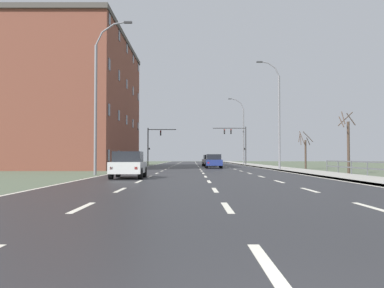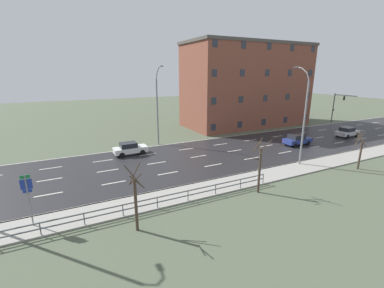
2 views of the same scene
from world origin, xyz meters
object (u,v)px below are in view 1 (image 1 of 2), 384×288
Objects in this scene: car_near_left at (212,161)px; brick_building at (79,103)px; car_far_left at (208,160)px; car_distant at (127,165)px; street_lamp_left_bank at (96,99)px; traffic_signal_left at (151,141)px; street_lamp_midground at (276,116)px; traffic_signal_right at (236,138)px; street_lamp_distant at (241,132)px.

brick_building reaches higher than car_near_left.
car_distant is (-6.10, -33.49, 0.00)m from car_far_left.
street_lamp_left_bank reaches higher than traffic_signal_left.
street_lamp_midground reaches higher than traffic_signal_right.
street_lamp_distant is 42.22m from street_lamp_left_bank.
traffic_signal_left is (-13.67, -1.15, -0.42)m from traffic_signal_right.
street_lamp_left_bank is at bearing 119.82° from car_distant.
traffic_signal_left reaches higher than car_far_left.
street_lamp_midground reaches higher than car_near_left.
street_lamp_distant is 1.46m from traffic_signal_right.
car_distant is (-6.10, -22.31, 0.00)m from car_near_left.
street_lamp_midground is 9.65m from car_near_left.
street_lamp_distant is at bearing 41.85° from brick_building.
street_lamp_midground is 0.98× the size of street_lamp_left_bank.
car_distant is at bearing -86.58° from traffic_signal_left.
car_far_left is (8.99, 28.69, -4.49)m from street_lamp_left_bank.
car_distant is 27.68m from brick_building.
brick_building is at bearing -111.60° from traffic_signal_left.
street_lamp_distant is at bearing 6.60° from traffic_signal_left.
brick_building reaches higher than street_lamp_midground.
traffic_signal_right is 11.98m from car_far_left.
traffic_signal_right is at bearing 74.58° from car_distant.
street_lamp_midground is at bearing 52.10° from car_distant.
traffic_signal_right reaches higher than car_far_left.
street_lamp_midground is at bearing -89.94° from street_lamp_distant.
car_far_left is 1.01× the size of car_distant.
car_far_left is 0.17× the size of brick_building.
street_lamp_distant is at bearing 69.38° from street_lamp_left_bank.
street_lamp_midground is 1.70× the size of traffic_signal_right.
street_lamp_distant is 2.65× the size of car_distant.
car_distant is at bearing -105.13° from street_lamp_distant.
street_lamp_distant reaches higher than traffic_signal_left.
traffic_signal_left reaches higher than car_distant.
car_near_left is (-5.88, -22.01, -4.55)m from street_lamp_distant.
car_far_left is 1.02× the size of car_near_left.
car_distant is at bearing -103.13° from car_far_left.
street_lamp_distant is 0.46× the size of brick_building.
traffic_signal_left reaches higher than car_near_left.
traffic_signal_left is 1.42× the size of car_far_left.
traffic_signal_right is 0.26× the size of brick_building.
traffic_signal_right is 22.33m from car_near_left.
street_lamp_midground is 18.69m from street_lamp_left_bank.
street_lamp_midground reaches higher than car_distant.
car_near_left is at bearing -10.04° from brick_building.
street_lamp_distant is at bearing 31.52° from traffic_signal_right.
street_lamp_distant reaches higher than traffic_signal_right.
street_lamp_distant is at bearing 75.03° from car_near_left.
street_lamp_left_bank is 2.64× the size of car_near_left.
car_near_left is at bearing -66.95° from traffic_signal_left.
car_far_left is at bearing 78.51° from car_distant.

